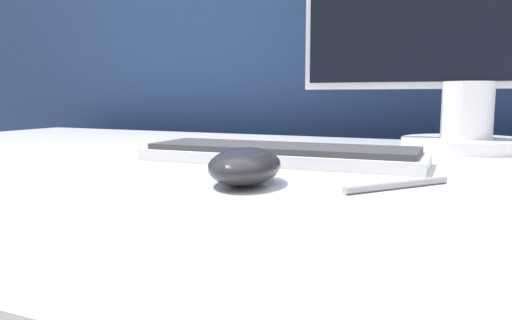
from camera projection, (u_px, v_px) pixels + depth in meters
name	position (u px, v px, depth m)	size (l,w,h in m)	color
partition_panel	(382.00, 114.00, 1.18)	(5.00, 0.03, 1.50)	navy
computer_mouse_near	(242.00, 166.00, 0.52)	(0.10, 0.13, 0.04)	#232328
keyboard	(281.00, 154.00, 0.68)	(0.39, 0.13, 0.02)	silver
pen	(398.00, 185.00, 0.49)	(0.09, 0.11, 0.01)	#99999E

